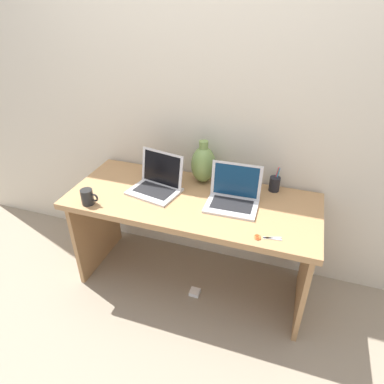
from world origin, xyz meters
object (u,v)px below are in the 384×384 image
Objects in this scene: green_vase at (204,164)px; power_brick at (195,292)px; scissors at (263,237)px; coffee_mug at (88,197)px; laptop_right at (234,194)px; laptop_left at (158,181)px; pen_cup at (275,184)px.

green_vase reaches higher than power_brick.
green_vase is 0.70m from scissors.
coffee_mug is 1.65× the size of power_brick.
green_vase is (-0.26, 0.20, 0.07)m from laptop_right.
laptop_left is 2.41× the size of scissors.
power_brick is at bearing -141.15° from laptop_right.
coffee_mug is at bearing -138.72° from laptop_left.
green_vase reaches higher than laptop_right.
laptop_right is at bearing -134.02° from pen_cup.
power_brick is at bearing 12.29° from coffee_mug.
laptop_right is at bearing 38.85° from power_brick.
laptop_left reaches higher than pen_cup.
laptop_right is 1.91× the size of pen_cup.
laptop_right is 1.07× the size of green_vase.
laptop_left is at bearing -179.78° from laptop_right.
laptop_left is at bearing 158.62° from scissors.
laptop_left is 0.77m from pen_cup.
pen_cup is 0.52m from scissors.
coffee_mug is 0.69× the size of pen_cup.
power_brick is (-0.42, -0.39, -0.76)m from pen_cup.
green_vase is at bearing 142.13° from laptop_right.
scissors is at bearing -21.38° from laptop_left.
laptop_left reaches higher than coffee_mug.
laptop_left reaches higher than laptop_right.
laptop_right is at bearing 0.22° from laptop_left.
pen_cup is at bearing 90.64° from scissors.
coffee_mug is 1.08m from scissors.
laptop_right is 0.90m from coffee_mug.
pen_cup reaches higher than coffee_mug.
laptop_right is 0.32m from pen_cup.
laptop_left is 0.33m from green_vase.
laptop_right is at bearing 128.18° from scissors.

